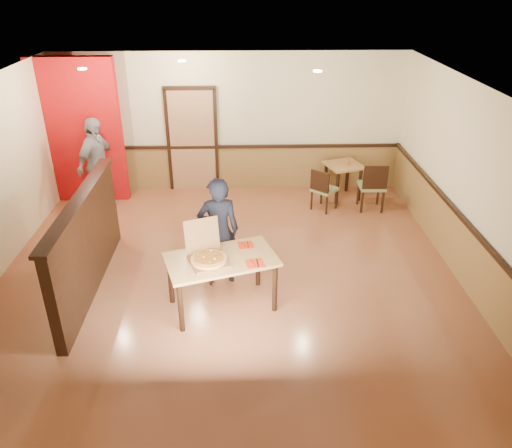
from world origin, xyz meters
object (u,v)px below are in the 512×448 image
(side_chair_left, at_px, (323,188))
(side_table, at_px, (343,172))
(diner_chair, at_px, (217,249))
(condiment, at_px, (348,162))
(side_chair_right, at_px, (373,185))
(main_table, at_px, (221,265))
(diner, at_px, (219,231))
(passerby, at_px, (97,165))
(pizza_box, at_px, (208,256))

(side_chair_left, distance_m, side_table, 0.78)
(diner_chair, height_order, condiment, condiment)
(side_table, relative_size, condiment, 6.27)
(side_chair_left, distance_m, condiment, 0.86)
(condiment, bearing_deg, side_table, 157.55)
(diner_chair, relative_size, side_chair_left, 0.98)
(side_chair_right, height_order, condiment, side_chair_right)
(side_chair_left, bearing_deg, side_chair_right, -140.00)
(diner_chair, distance_m, side_chair_right, 3.63)
(side_chair_right, xyz_separation_m, condiment, (-0.38, 0.59, 0.25))
(main_table, height_order, side_chair_left, side_chair_left)
(side_chair_left, xyz_separation_m, diner, (-1.89, -2.38, 0.37))
(main_table, xyz_separation_m, side_chair_right, (2.77, 3.01, -0.14))
(main_table, relative_size, diner, 0.98)
(side_chair_right, distance_m, side_table, 0.77)
(side_table, distance_m, passerby, 4.79)
(side_table, bearing_deg, diner_chair, -130.38)
(side_chair_right, relative_size, passerby, 0.54)
(passerby, distance_m, condiment, 4.85)
(diner_chair, bearing_deg, side_chair_left, 32.23)
(pizza_box, bearing_deg, side_table, 35.69)
(pizza_box, bearing_deg, side_chair_left, 36.82)
(side_chair_left, bearing_deg, side_table, -87.94)
(main_table, height_order, diner_chair, diner_chair)
(side_chair_left, relative_size, side_chair_right, 0.87)
(side_table, bearing_deg, condiment, -22.45)
(main_table, height_order, side_table, main_table)
(side_chair_right, bearing_deg, side_chair_left, -0.32)
(main_table, xyz_separation_m, diner_chair, (-0.10, 0.79, -0.21))
(main_table, relative_size, side_chair_left, 1.94)
(diner_chair, xyz_separation_m, pizza_box, (-0.07, -0.85, 0.39))
(condiment, bearing_deg, side_chair_right, -57.60)
(diner, height_order, pizza_box, diner)
(passerby, bearing_deg, side_table, -64.15)
(main_table, height_order, side_chair_right, side_chair_right)
(side_table, xyz_separation_m, condiment, (0.07, -0.03, 0.24))
(passerby, distance_m, pizza_box, 4.03)
(side_chair_right, relative_size, diner, 0.58)
(main_table, distance_m, diner, 0.68)
(main_table, bearing_deg, pizza_box, 179.59)
(main_table, xyz_separation_m, pizza_box, (-0.17, -0.06, 0.17))
(pizza_box, bearing_deg, diner_chair, 64.71)
(diner, relative_size, condiment, 12.33)
(condiment, bearing_deg, side_chair_left, -134.89)
(passerby, relative_size, pizza_box, 2.61)
(passerby, bearing_deg, side_chair_left, -71.64)
(side_table, xyz_separation_m, passerby, (-4.77, -0.36, 0.35))
(condiment, bearing_deg, diner_chair, -131.53)
(diner, bearing_deg, pizza_box, 72.68)
(diner_chair, relative_size, pizza_box, 1.21)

